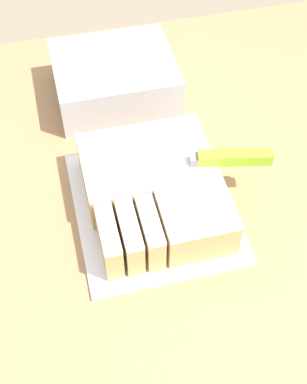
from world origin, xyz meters
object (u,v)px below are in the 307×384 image
at_px(knife, 218,158).
at_px(storage_box, 115,79).
at_px(cake, 155,190).
at_px(cake_board, 153,207).

bearing_deg(knife, storage_box, -55.79).
bearing_deg(cake, cake_board, -129.88).
distance_m(cake, knife, 0.12).
height_order(cake_board, cake, cake).
distance_m(cake, storage_box, 0.31).
bearing_deg(storage_box, cake, -88.10).
relative_size(cake_board, storage_box, 1.29).
bearing_deg(cake_board, cake, 50.12).
xyz_separation_m(cake, storage_box, (-0.01, 0.31, 0.00)).
distance_m(cake_board, storage_box, 0.32).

